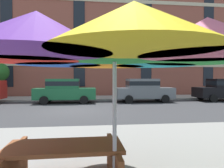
# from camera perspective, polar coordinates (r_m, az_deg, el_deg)

# --- Properties ---
(ground_plane) EXTENTS (120.00, 120.00, 0.00)m
(ground_plane) POSITION_cam_1_polar(r_m,az_deg,el_deg) (12.11, -10.38, -7.08)
(ground_plane) COLOR #38383A
(sidewalk_far) EXTENTS (56.00, 3.60, 0.12)m
(sidewalk_far) POSITION_cam_1_polar(r_m,az_deg,el_deg) (18.84, -9.11, -3.81)
(sidewalk_far) COLOR #9E998E
(sidewalk_far) RESTS_ON ground
(apartment_building) EXTENTS (47.66, 12.08, 12.80)m
(apartment_building) POSITION_cam_1_polar(r_m,az_deg,el_deg) (27.34, -8.48, 11.19)
(apartment_building) COLOR #934C3D
(apartment_building) RESTS_ON ground
(sedan_green) EXTENTS (4.40, 1.98, 1.78)m
(sedan_green) POSITION_cam_1_polar(r_m,az_deg,el_deg) (15.76, -12.79, -1.63)
(sedan_green) COLOR #195933
(sedan_green) RESTS_ON ground
(sedan_gray) EXTENTS (4.40, 1.98, 1.78)m
(sedan_gray) POSITION_cam_1_polar(r_m,az_deg,el_deg) (16.26, 8.57, -1.51)
(sedan_gray) COLOR slate
(sedan_gray) RESTS_ON ground
(sedan_black) EXTENTS (4.40, 1.98, 1.78)m
(sedan_black) POSITION_cam_1_polar(r_m,az_deg,el_deg) (19.11, 28.07, -1.22)
(sedan_black) COLOR black
(sedan_black) RESTS_ON ground
(patio_umbrella) EXTENTS (3.93, 3.93, 2.54)m
(patio_umbrella) POSITION_cam_1_polar(r_m,az_deg,el_deg) (3.01, 0.72, 10.11)
(patio_umbrella) COLOR silver
(patio_umbrella) RESTS_ON ground
(picnic_table) EXTENTS (1.82, 1.54, 0.77)m
(picnic_table) POSITION_cam_1_polar(r_m,az_deg,el_deg) (3.58, -12.77, -20.21)
(picnic_table) COLOR brown
(picnic_table) RESTS_ON ground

